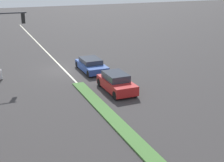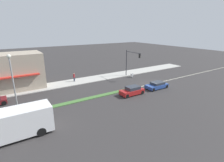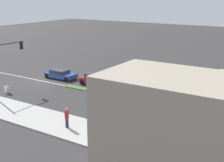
{
  "view_description": "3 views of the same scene",
  "coord_description": "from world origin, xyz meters",
  "px_view_note": "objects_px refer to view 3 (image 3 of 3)",
  "views": [
    {
      "loc": [
        6.78,
        26.77,
        8.28
      ],
      "look_at": [
        -1.12,
        8.36,
        1.45
      ],
      "focal_mm": 50.0,
      "sensor_mm": 36.0,
      "label": 1
    },
    {
      "loc": [
        -22.46,
        23.46,
        10.3
      ],
      "look_at": [
        0.24,
        8.92,
        2.01
      ],
      "focal_mm": 28.0,
      "sensor_mm": 36.0,
      "label": 2
    },
    {
      "loc": [
        26.9,
        27.54,
        10.55
      ],
      "look_at": [
        0.67,
        10.78,
        1.8
      ],
      "focal_mm": 50.0,
      "sensor_mm": 36.0,
      "label": 3
    }
  ],
  "objects_px": {
    "pedestrian": "(67,117)",
    "hatchback_red": "(96,80)",
    "coupe_blue": "(61,74)",
    "warning_aframe_sign": "(7,90)",
    "traffic_signal_main": "(2,59)"
  },
  "relations": [
    {
      "from": "pedestrian",
      "to": "hatchback_red",
      "type": "relative_size",
      "value": 0.43
    },
    {
      "from": "coupe_blue",
      "to": "hatchback_red",
      "type": "bearing_deg",
      "value": 90.0
    },
    {
      "from": "pedestrian",
      "to": "warning_aframe_sign",
      "type": "bearing_deg",
      "value": -107.28
    },
    {
      "from": "hatchback_red",
      "to": "traffic_signal_main",
      "type": "bearing_deg",
      "value": -36.64
    },
    {
      "from": "traffic_signal_main",
      "to": "coupe_blue",
      "type": "height_order",
      "value": "traffic_signal_main"
    },
    {
      "from": "warning_aframe_sign",
      "to": "traffic_signal_main",
      "type": "bearing_deg",
      "value": 16.87
    },
    {
      "from": "traffic_signal_main",
      "to": "warning_aframe_sign",
      "type": "relative_size",
      "value": 6.69
    },
    {
      "from": "warning_aframe_sign",
      "to": "hatchback_red",
      "type": "xyz_separation_m",
      "value": [
        -7.86,
        6.33,
        0.23
      ]
    },
    {
      "from": "coupe_blue",
      "to": "traffic_signal_main",
      "type": "bearing_deg",
      "value": -4.13
    },
    {
      "from": "traffic_signal_main",
      "to": "pedestrian",
      "type": "relative_size",
      "value": 3.35
    },
    {
      "from": "pedestrian",
      "to": "coupe_blue",
      "type": "distance_m",
      "value": 15.82
    },
    {
      "from": "traffic_signal_main",
      "to": "pedestrian",
      "type": "xyz_separation_m",
      "value": [
        3.15,
        11.47,
        -2.9
      ]
    },
    {
      "from": "traffic_signal_main",
      "to": "warning_aframe_sign",
      "type": "distance_m",
      "value": 3.51
    },
    {
      "from": "warning_aframe_sign",
      "to": "coupe_blue",
      "type": "distance_m",
      "value": 7.9
    },
    {
      "from": "coupe_blue",
      "to": "hatchback_red",
      "type": "relative_size",
      "value": 1.04
    }
  ]
}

